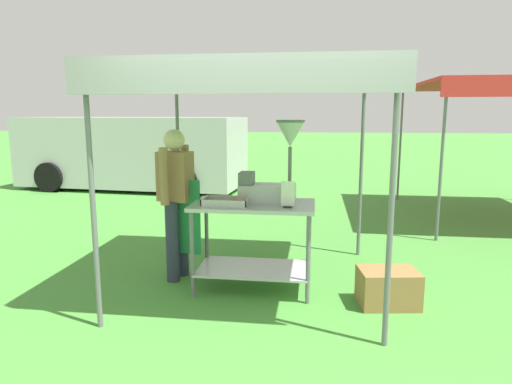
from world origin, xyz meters
The scene contains 9 objects.
ground_plane centered at (0.00, 6.00, 0.00)m, with size 70.00×70.00×0.00m, color #478E38.
stall_canopy centered at (-0.24, 0.92, 2.10)m, with size 2.53×2.49×2.19m.
donut_cart centered at (-0.24, 0.83, 0.64)m, with size 1.21×0.69×0.89m.
donut_tray centered at (-0.49, 0.70, 0.92)m, with size 0.44×0.28×0.07m.
donut_fryer centered at (-0.04, 0.90, 1.21)m, with size 0.64×0.28×0.82m.
menu_sign centered at (0.11, 0.66, 1.00)m, with size 0.13×0.05×0.25m.
vendor centered at (-1.09, 1.03, 0.90)m, with size 0.47×0.54×1.61m.
supply_crate centered at (1.06, 0.60, 0.17)m, with size 0.58×0.46×0.34m.
van_silver centered at (-3.98, 6.77, 0.88)m, with size 5.35×2.40×1.69m.
Camera 1 is at (0.36, -3.48, 1.76)m, focal length 31.43 mm.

